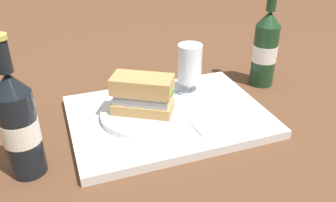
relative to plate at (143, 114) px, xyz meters
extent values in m
plane|color=brown|center=(0.06, 0.00, -0.03)|extent=(3.00, 3.00, 0.00)
cube|color=silver|center=(0.06, 0.00, -0.02)|extent=(0.44, 0.32, 0.02)
cube|color=silver|center=(0.06, 0.00, -0.01)|extent=(0.38, 0.27, 0.00)
cylinder|color=white|center=(0.00, 0.00, 0.00)|extent=(0.19, 0.19, 0.01)
cube|color=tan|center=(0.00, 0.00, 0.02)|extent=(0.14, 0.12, 0.02)
cube|color=#9EA3A8|center=(0.00, 0.00, 0.04)|extent=(0.13, 0.11, 0.02)
cube|color=silver|center=(0.00, 0.00, 0.05)|extent=(0.12, 0.10, 0.01)
sphere|color=#47932D|center=(0.04, -0.03, 0.06)|extent=(0.04, 0.04, 0.04)
cube|color=tan|center=(0.00, 0.00, 0.07)|extent=(0.14, 0.12, 0.04)
cylinder|color=silver|center=(0.14, 0.08, 0.00)|extent=(0.06, 0.06, 0.01)
cylinder|color=silver|center=(0.14, 0.08, 0.01)|extent=(0.01, 0.01, 0.02)
cylinder|color=silver|center=(0.14, 0.08, 0.07)|extent=(0.06, 0.06, 0.09)
cylinder|color=gold|center=(0.14, 0.08, 0.04)|extent=(0.06, 0.06, 0.03)
cylinder|color=white|center=(0.14, 0.08, 0.06)|extent=(0.05, 0.05, 0.01)
cube|color=white|center=(0.13, -0.08, 0.00)|extent=(0.09, 0.07, 0.01)
cylinder|color=#19381E|center=(0.37, 0.09, 0.05)|extent=(0.06, 0.06, 0.17)
cylinder|color=silver|center=(0.37, 0.09, 0.06)|extent=(0.07, 0.07, 0.05)
cone|color=#19381E|center=(0.37, 0.09, 0.16)|extent=(0.06, 0.06, 0.04)
cylinder|color=#19381E|center=(0.37, 0.09, 0.20)|extent=(0.02, 0.02, 0.05)
cylinder|color=black|center=(-0.25, -0.08, 0.05)|extent=(0.06, 0.06, 0.17)
cylinder|color=silver|center=(-0.25, -0.08, 0.06)|extent=(0.07, 0.07, 0.05)
cone|color=black|center=(-0.25, -0.08, 0.16)|extent=(0.06, 0.06, 0.04)
cylinder|color=black|center=(-0.25, -0.08, 0.20)|extent=(0.02, 0.02, 0.05)
camera|label=1|loc=(-0.18, -0.65, 0.41)|focal=37.90mm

